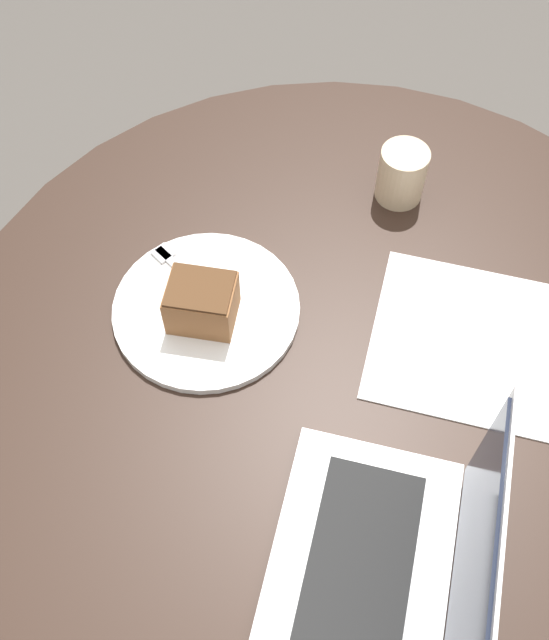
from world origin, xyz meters
name	(u,v)px	position (x,y,z in m)	size (l,w,h in m)	color
ground_plane	(318,528)	(0.00, 0.00, 0.00)	(12.00, 12.00, 0.00)	#4C4742
dining_table	(338,403)	(0.00, 0.00, 0.64)	(1.14, 1.14, 0.78)	black
paper_document	(493,347)	(0.13, 0.16, 0.78)	(0.42, 0.39, 0.00)	white
plate	(206,309)	(-0.19, -0.08, 0.78)	(0.27, 0.27, 0.01)	white
cake_slice	(202,303)	(-0.18, -0.10, 0.82)	(0.12, 0.11, 0.07)	brown
fork	(186,275)	(-0.25, -0.07, 0.79)	(0.17, 0.03, 0.00)	silver
coffee_glass	(402,174)	(-0.15, 0.28, 0.82)	(0.07, 0.07, 0.09)	#C6AD89
laptop	(388,578)	(0.24, -0.19, 0.82)	(0.36, 0.39, 0.24)	silver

